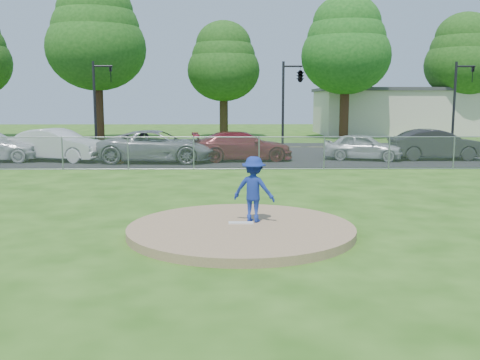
{
  "coord_description": "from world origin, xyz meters",
  "views": [
    {
      "loc": [
        -0.18,
        -12.42,
        3.15
      ],
      "look_at": [
        0.0,
        2.0,
        1.0
      ],
      "focal_mm": 40.0,
      "sensor_mm": 36.0,
      "label": 1
    }
  ],
  "objects_px": {
    "traffic_signal_right": "(458,97)",
    "parked_car_pearl": "(363,147)",
    "traffic_signal_center": "(299,77)",
    "parked_car_charcoal": "(436,145)",
    "tree_right": "(346,45)",
    "tree_left": "(96,35)",
    "tree_center": "(224,61)",
    "parked_car_gray": "(158,146)",
    "tree_far_right": "(464,55)",
    "parked_car_darkred": "(242,146)",
    "pitcher": "(254,189)",
    "traffic_cone": "(120,157)",
    "traffic_signal_left": "(98,97)",
    "parked_car_white": "(57,145)",
    "commercial_building": "(405,111)"
  },
  "relations": [
    {
      "from": "commercial_building",
      "to": "traffic_cone",
      "type": "bearing_deg",
      "value": -133.13
    },
    {
      "from": "traffic_signal_right",
      "to": "parked_car_pearl",
      "type": "height_order",
      "value": "traffic_signal_right"
    },
    {
      "from": "pitcher",
      "to": "parked_car_white",
      "type": "bearing_deg",
      "value": -36.99
    },
    {
      "from": "commercial_building",
      "to": "pitcher",
      "type": "height_order",
      "value": "commercial_building"
    },
    {
      "from": "traffic_signal_left",
      "to": "parked_car_gray",
      "type": "xyz_separation_m",
      "value": [
        4.68,
        -6.98,
        -2.53
      ]
    },
    {
      "from": "tree_center",
      "to": "parked_car_darkred",
      "type": "relative_size",
      "value": 1.87
    },
    {
      "from": "commercial_building",
      "to": "traffic_signal_left",
      "type": "height_order",
      "value": "traffic_signal_left"
    },
    {
      "from": "traffic_signal_right",
      "to": "parked_car_darkred",
      "type": "height_order",
      "value": "traffic_signal_right"
    },
    {
      "from": "commercial_building",
      "to": "parked_car_white",
      "type": "distance_m",
      "value": 33.89
    },
    {
      "from": "parked_car_white",
      "to": "parked_car_charcoal",
      "type": "distance_m",
      "value": 20.09
    },
    {
      "from": "tree_left",
      "to": "pitcher",
      "type": "xyz_separation_m",
      "value": [
        11.32,
        -30.56,
        -7.24
      ]
    },
    {
      "from": "tree_center",
      "to": "traffic_signal_left",
      "type": "bearing_deg",
      "value": -122.9
    },
    {
      "from": "commercial_building",
      "to": "pitcher",
      "type": "xyz_separation_m",
      "value": [
        -15.68,
        -37.56,
        -1.16
      ]
    },
    {
      "from": "parked_car_white",
      "to": "traffic_signal_left",
      "type": "bearing_deg",
      "value": 10.77
    },
    {
      "from": "commercial_building",
      "to": "parked_car_gray",
      "type": "distance_m",
      "value": 30.55
    },
    {
      "from": "parked_car_gray",
      "to": "parked_car_pearl",
      "type": "bearing_deg",
      "value": -82.33
    },
    {
      "from": "parked_car_gray",
      "to": "commercial_building",
      "type": "bearing_deg",
      "value": -38.15
    },
    {
      "from": "tree_far_right",
      "to": "traffic_cone",
      "type": "height_order",
      "value": "tree_far_right"
    },
    {
      "from": "pitcher",
      "to": "traffic_cone",
      "type": "distance_m",
      "value": 15.48
    },
    {
      "from": "tree_left",
      "to": "tree_center",
      "type": "relative_size",
      "value": 1.27
    },
    {
      "from": "parked_car_darkred",
      "to": "parked_car_charcoal",
      "type": "distance_m",
      "value": 10.41
    },
    {
      "from": "tree_right",
      "to": "parked_car_pearl",
      "type": "bearing_deg",
      "value": -98.01
    },
    {
      "from": "parked_car_darkred",
      "to": "tree_left",
      "type": "bearing_deg",
      "value": 29.93
    },
    {
      "from": "commercial_building",
      "to": "traffic_signal_center",
      "type": "relative_size",
      "value": 2.93
    },
    {
      "from": "parked_car_white",
      "to": "parked_car_gray",
      "type": "relative_size",
      "value": 0.87
    },
    {
      "from": "traffic_signal_left",
      "to": "parked_car_charcoal",
      "type": "xyz_separation_m",
      "value": [
        19.46,
        -6.0,
        -2.54
      ]
    },
    {
      "from": "parked_car_gray",
      "to": "tree_right",
      "type": "bearing_deg",
      "value": -34.61
    },
    {
      "from": "tree_center",
      "to": "traffic_signal_left",
      "type": "xyz_separation_m",
      "value": [
        -7.76,
        -12.0,
        -3.11
      ]
    },
    {
      "from": "pitcher",
      "to": "parked_car_pearl",
      "type": "height_order",
      "value": "pitcher"
    },
    {
      "from": "tree_center",
      "to": "traffic_cone",
      "type": "xyz_separation_m",
      "value": [
        -4.93,
        -19.41,
        -6.13
      ]
    },
    {
      "from": "tree_right",
      "to": "traffic_signal_center",
      "type": "height_order",
      "value": "tree_right"
    },
    {
      "from": "tree_left",
      "to": "traffic_signal_center",
      "type": "xyz_separation_m",
      "value": [
        14.97,
        -9.0,
        -3.63
      ]
    },
    {
      "from": "parked_car_white",
      "to": "parked_car_darkred",
      "type": "bearing_deg",
      "value": -73.4
    },
    {
      "from": "tree_left",
      "to": "tree_right",
      "type": "distance_m",
      "value": 20.03
    },
    {
      "from": "tree_center",
      "to": "parked_car_gray",
      "type": "xyz_separation_m",
      "value": [
        -3.08,
        -18.98,
        -5.64
      ]
    },
    {
      "from": "tree_center",
      "to": "parked_car_pearl",
      "type": "bearing_deg",
      "value": -66.85
    },
    {
      "from": "tree_center",
      "to": "tree_far_right",
      "type": "bearing_deg",
      "value": 2.73
    },
    {
      "from": "traffic_signal_right",
      "to": "pitcher",
      "type": "distance_m",
      "value": 25.78
    },
    {
      "from": "tree_right",
      "to": "traffic_signal_right",
      "type": "bearing_deg",
      "value": -62.36
    },
    {
      "from": "tree_far_right",
      "to": "traffic_signal_right",
      "type": "bearing_deg",
      "value": -113.91
    },
    {
      "from": "traffic_signal_center",
      "to": "parked_car_charcoal",
      "type": "distance_m",
      "value": 9.78
    },
    {
      "from": "tree_left",
      "to": "tree_right",
      "type": "height_order",
      "value": "tree_left"
    },
    {
      "from": "traffic_signal_center",
      "to": "traffic_signal_right",
      "type": "relative_size",
      "value": 1.0
    },
    {
      "from": "parked_car_darkred",
      "to": "commercial_building",
      "type": "bearing_deg",
      "value": -41.47
    },
    {
      "from": "tree_far_right",
      "to": "parked_car_darkred",
      "type": "xyz_separation_m",
      "value": [
        -19.71,
        -19.36,
        -6.29
      ]
    },
    {
      "from": "tree_left",
      "to": "tree_far_right",
      "type": "bearing_deg",
      "value": 7.35
    },
    {
      "from": "tree_left",
      "to": "traffic_cone",
      "type": "relative_size",
      "value": 18.98
    },
    {
      "from": "tree_left",
      "to": "commercial_building",
      "type": "bearing_deg",
      "value": 14.53
    },
    {
      "from": "traffic_signal_left",
      "to": "parked_car_white",
      "type": "bearing_deg",
      "value": -95.65
    },
    {
      "from": "parked_car_gray",
      "to": "tree_center",
      "type": "bearing_deg",
      "value": -6.22
    }
  ]
}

